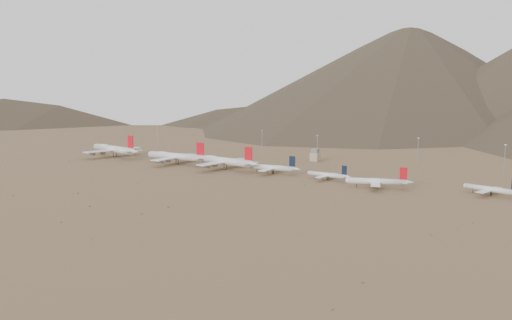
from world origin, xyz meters
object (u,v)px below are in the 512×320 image
Objects in this scene: widebody_east at (224,161)px; narrowbody_b at (328,175)px; control_tower at (315,156)px; narrowbody_a at (273,168)px; widebody_west at (114,149)px; widebody_centre at (176,156)px.

widebody_east reaches higher than narrowbody_b.
narrowbody_a is at bearing -85.47° from control_tower.
control_tower is (-56.97, 87.34, 1.32)m from narrowbody_b.
widebody_west is at bearing 174.00° from narrowbody_a.
widebody_west is 204.42m from control_tower.
widebody_centre is 131.89m from control_tower.
control_tower is at bearing 39.42° from widebody_centre.
widebody_centre is 55.53m from widebody_east.
control_tower is at bearing 126.43° from narrowbody_b.
widebody_east reaches higher than control_tower.
widebody_west reaches higher than control_tower.
widebody_centre is 1.54× the size of narrowbody_a.
widebody_centre reaches higher than widebody_east.
widebody_west is 1.11× the size of widebody_east.
narrowbody_b is (241.04, 1.53, -4.25)m from widebody_west.
widebody_centre is at bearing -136.73° from control_tower.
narrowbody_a is 3.92× the size of control_tower.
control_tower is (-6.82, 86.06, 0.27)m from narrowbody_a.
widebody_east is (143.58, -0.76, -0.87)m from widebody_west.
narrowbody_b is at bearing 8.82° from widebody_west.
widebody_west is 1.70× the size of narrowbody_a.
widebody_east is 1.53× the size of narrowbody_a.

